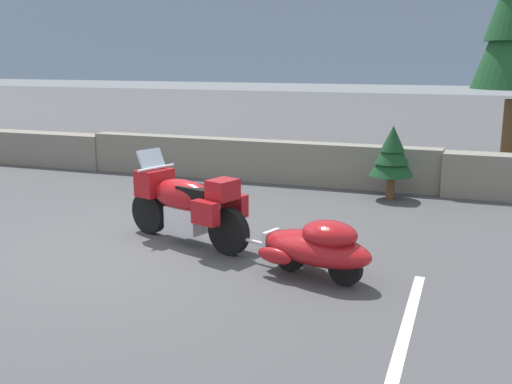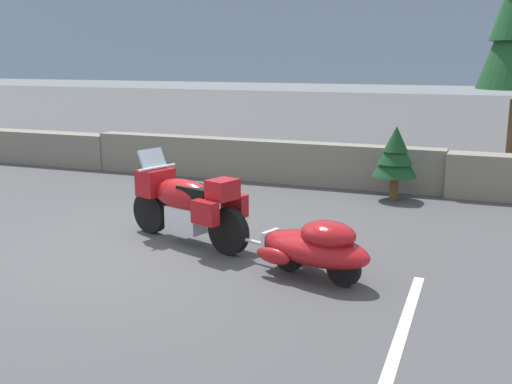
% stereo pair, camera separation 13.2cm
% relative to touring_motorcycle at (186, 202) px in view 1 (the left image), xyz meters
% --- Properties ---
extents(ground_plane, '(80.00, 80.00, 0.00)m').
position_rel_touring_motorcycle_xyz_m(ground_plane, '(-0.64, -0.59, -0.62)').
color(ground_plane, '#424244').
extents(stone_guard_wall, '(24.00, 0.67, 0.90)m').
position_rel_touring_motorcycle_xyz_m(stone_guard_wall, '(-0.48, 4.70, -0.19)').
color(stone_guard_wall, slate).
rests_on(stone_guard_wall, ground).
extents(distant_ridgeline, '(240.00, 80.00, 16.00)m').
position_rel_touring_motorcycle_xyz_m(distant_ridgeline, '(-0.64, 94.70, 7.38)').
color(distant_ridgeline, '#7F93AD').
rests_on(distant_ridgeline, ground).
extents(touring_motorcycle, '(2.23, 1.19, 1.33)m').
position_rel_touring_motorcycle_xyz_m(touring_motorcycle, '(0.00, 0.00, 0.00)').
color(touring_motorcycle, black).
rests_on(touring_motorcycle, ground).
extents(car_shaped_trailer, '(2.20, 1.16, 0.76)m').
position_rel_touring_motorcycle_xyz_m(car_shaped_trailer, '(2.17, -0.75, -0.21)').
color(car_shaped_trailer, black).
rests_on(car_shaped_trailer, ground).
extents(pine_sapling_near, '(0.85, 0.85, 1.43)m').
position_rel_touring_motorcycle_xyz_m(pine_sapling_near, '(2.46, 3.89, 0.27)').
color(pine_sapling_near, brown).
rests_on(pine_sapling_near, ground).
extents(parking_stripe_marker, '(0.12, 3.60, 0.01)m').
position_rel_touring_motorcycle_xyz_m(parking_stripe_marker, '(3.39, -2.09, -0.62)').
color(parking_stripe_marker, silver).
rests_on(parking_stripe_marker, ground).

